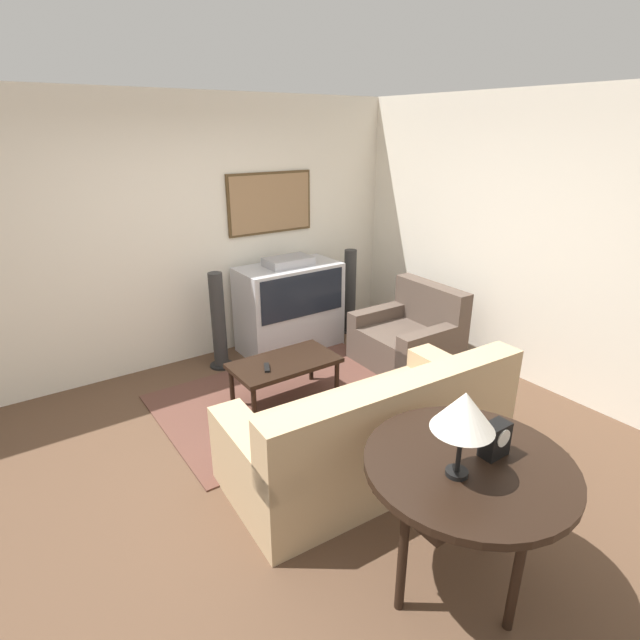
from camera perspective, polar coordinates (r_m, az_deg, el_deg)
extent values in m
plane|color=brown|center=(4.00, -3.65, -15.21)|extent=(12.00, 12.00, 0.00)
cube|color=silver|center=(5.27, -16.35, 9.20)|extent=(12.00, 0.06, 2.70)
cube|color=#4C381E|center=(5.62, -5.71, 13.17)|extent=(1.02, 0.03, 0.66)
cube|color=#93704C|center=(5.61, -5.62, 13.15)|extent=(0.97, 0.01, 0.61)
cube|color=silver|center=(5.19, 21.87, 8.36)|extent=(0.06, 12.00, 2.70)
cube|color=brown|center=(4.75, -3.62, -8.68)|extent=(2.31, 1.59, 0.01)
cube|color=#B7B7BC|center=(5.69, -3.46, -1.07)|extent=(1.13, 0.56, 0.43)
cube|color=#B7B7BC|center=(5.52, -3.57, 3.58)|extent=(1.13, 0.56, 0.53)
cube|color=black|center=(5.29, -1.94, 2.81)|extent=(1.02, 0.01, 0.47)
cube|color=#9E9EA3|center=(5.44, -3.64, 6.70)|extent=(0.51, 0.31, 0.09)
cube|color=tan|center=(3.79, 5.33, -13.61)|extent=(2.09, 1.04, 0.42)
cube|color=tan|center=(3.32, 9.39, -10.32)|extent=(2.05, 0.32, 0.45)
cube|color=tan|center=(4.28, 15.16, -8.66)|extent=(0.29, 0.95, 0.58)
cube|color=tan|center=(3.37, -7.52, -17.08)|extent=(0.29, 0.95, 0.58)
cube|color=#877154|center=(3.72, 13.42, -8.03)|extent=(0.37, 0.14, 0.34)
cube|color=#877154|center=(3.20, 1.35, -12.54)|extent=(0.37, 0.14, 0.34)
cube|color=brown|center=(5.36, 9.70, -3.05)|extent=(0.87, 0.96, 0.39)
cube|color=brown|center=(5.44, 12.57, 1.79)|extent=(0.20, 0.94, 0.44)
cube|color=brown|center=(5.60, 7.05, -1.05)|extent=(0.86, 0.18, 0.53)
cube|color=brown|center=(5.09, 12.72, -3.81)|extent=(0.86, 0.18, 0.53)
cube|color=black|center=(4.49, -4.07, -4.91)|extent=(0.95, 0.52, 0.04)
cylinder|color=black|center=(4.24, -7.53, -9.92)|extent=(0.04, 0.04, 0.38)
cylinder|color=black|center=(4.64, 1.93, -6.86)|extent=(0.04, 0.04, 0.38)
cylinder|color=black|center=(4.58, -10.03, -7.59)|extent=(0.04, 0.04, 0.38)
cylinder|color=black|center=(4.95, -1.02, -4.96)|extent=(0.04, 0.04, 0.38)
cylinder|color=black|center=(2.73, 16.66, -15.61)|extent=(1.07, 1.07, 0.04)
cube|color=black|center=(2.77, 16.52, -16.64)|extent=(0.91, 0.43, 0.08)
cylinder|color=black|center=(2.80, 9.45, -24.70)|extent=(0.05, 0.05, 0.75)
cylinder|color=black|center=(3.24, 19.52, -18.21)|extent=(0.05, 0.05, 0.75)
cylinder|color=black|center=(2.85, 21.65, -25.12)|extent=(0.05, 0.05, 0.75)
cylinder|color=black|center=(2.61, 15.35, -16.46)|extent=(0.11, 0.11, 0.02)
cylinder|color=black|center=(2.49, 15.82, -12.66)|extent=(0.02, 0.02, 0.39)
cone|color=white|center=(2.42, 16.15, -9.95)|extent=(0.30, 0.30, 0.19)
cube|color=black|center=(2.75, 19.36, -12.75)|extent=(0.15, 0.09, 0.18)
cylinder|color=white|center=(2.71, 20.27, -12.58)|extent=(0.09, 0.01, 0.09)
cube|color=black|center=(4.35, -6.10, -5.43)|extent=(0.11, 0.16, 0.02)
cylinder|color=black|center=(5.42, -11.15, -5.06)|extent=(0.25, 0.25, 0.02)
cylinder|color=#2D2D2D|center=(5.22, -11.53, -0.11)|extent=(0.14, 0.14, 1.02)
cylinder|color=black|center=(6.22, 3.33, -1.13)|extent=(0.25, 0.25, 0.02)
cylinder|color=#2D2D2D|center=(6.04, 3.43, 3.27)|extent=(0.14, 0.14, 1.02)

